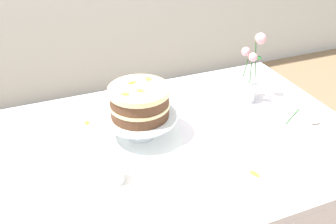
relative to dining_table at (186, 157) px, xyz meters
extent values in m
cube|color=white|center=(0.00, 0.02, 0.07)|extent=(1.40, 1.00, 0.03)
cylinder|color=brown|center=(-0.60, 0.42, -0.30)|extent=(0.06, 0.06, 0.71)
cylinder|color=brown|center=(0.60, 0.42, -0.30)|extent=(0.06, 0.06, 0.71)
cube|color=white|center=(-0.16, 0.09, 0.09)|extent=(0.39, 0.39, 0.00)
cylinder|color=silver|center=(-0.16, 0.09, 0.10)|extent=(0.11, 0.11, 0.01)
cylinder|color=silver|center=(-0.16, 0.09, 0.14)|extent=(0.03, 0.03, 0.07)
cylinder|color=silver|center=(-0.16, 0.09, 0.18)|extent=(0.29, 0.29, 0.01)
cylinder|color=brown|center=(-0.16, 0.09, 0.21)|extent=(0.23, 0.23, 0.04)
cylinder|color=beige|center=(-0.16, 0.09, 0.24)|extent=(0.23, 0.23, 0.01)
cylinder|color=brown|center=(-0.16, 0.09, 0.27)|extent=(0.23, 0.23, 0.04)
cylinder|color=beige|center=(-0.16, 0.09, 0.30)|extent=(0.24, 0.24, 0.02)
ellipsoid|color=orange|center=(-0.22, 0.06, 0.31)|extent=(0.03, 0.03, 0.01)
ellipsoid|color=yellow|center=(-0.16, 0.07, 0.31)|extent=(0.04, 0.04, 0.01)
ellipsoid|color=yellow|center=(-0.18, 0.14, 0.31)|extent=(0.04, 0.02, 0.01)
ellipsoid|color=pink|center=(-0.15, 0.07, 0.31)|extent=(0.03, 0.03, 0.00)
ellipsoid|color=yellow|center=(-0.11, 0.15, 0.31)|extent=(0.03, 0.03, 0.01)
cylinder|color=silver|center=(0.39, 0.19, 0.12)|extent=(0.08, 0.08, 0.07)
cone|color=silver|center=(0.39, 0.19, 0.19)|extent=(0.11, 0.11, 0.06)
cylinder|color=#2D6028|center=(0.41, 0.19, 0.29)|extent=(0.03, 0.01, 0.19)
sphere|color=pink|center=(0.42, 0.19, 0.39)|extent=(0.05, 0.05, 0.05)
ellipsoid|color=#236B2D|center=(0.42, 0.18, 0.30)|extent=(0.04, 0.02, 0.02)
cylinder|color=#2D6028|center=(0.38, 0.20, 0.26)|extent=(0.02, 0.02, 0.13)
sphere|color=pink|center=(0.37, 0.21, 0.33)|extent=(0.04, 0.04, 0.04)
cylinder|color=#2D6028|center=(0.38, 0.16, 0.26)|extent=(0.02, 0.03, 0.13)
sphere|color=pink|center=(0.37, 0.15, 0.32)|extent=(0.04, 0.04, 0.04)
cylinder|color=white|center=(-0.33, -0.13, 0.09)|extent=(0.13, 0.13, 0.01)
cylinder|color=white|center=(-0.33, -0.13, 0.12)|extent=(0.07, 0.07, 0.05)
torus|color=white|center=(-0.29, -0.13, 0.13)|extent=(0.03, 0.01, 0.03)
cylinder|color=#2D6028|center=(0.50, -0.02, 0.09)|extent=(0.14, 0.09, 0.01)
sphere|color=silver|center=(0.55, -0.09, 0.11)|extent=(0.04, 0.04, 0.04)
ellipsoid|color=pink|center=(0.19, 0.28, 0.09)|extent=(0.04, 0.04, 0.00)
ellipsoid|color=orange|center=(0.14, -0.28, 0.09)|extent=(0.03, 0.05, 0.00)
ellipsoid|color=orange|center=(-0.35, 0.27, 0.09)|extent=(0.03, 0.04, 0.01)
camera|label=1|loc=(-0.52, -1.08, 0.96)|focal=39.49mm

